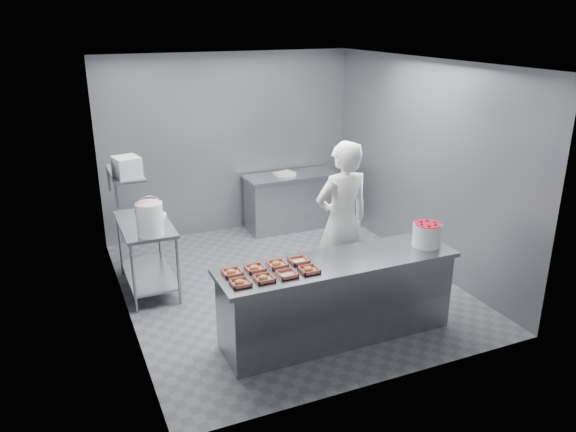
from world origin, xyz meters
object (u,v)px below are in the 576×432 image
(tray_0, at_px, (240,283))
(tray_4, at_px, (232,272))
(tray_1, at_px, (264,278))
(tray_6, at_px, (277,264))
(service_counter, at_px, (337,299))
(back_counter, at_px, (291,201))
(tray_5, at_px, (255,268))
(strawberry_tub, at_px, (427,234))
(tray_2, at_px, (287,274))
(prep_table, at_px, (147,246))
(tray_7, at_px, (299,260))
(worker, at_px, (342,221))
(appliance, at_px, (127,167))
(tray_3, at_px, (309,270))
(glaze_bucket, at_px, (150,218))

(tray_0, xyz_separation_m, tray_4, (0.00, 0.25, 0.00))
(tray_1, bearing_deg, tray_6, 46.07)
(tray_1, relative_size, tray_6, 1.00)
(service_counter, relative_size, back_counter, 1.73)
(tray_1, relative_size, tray_5, 1.00)
(tray_4, height_order, strawberry_tub, strawberry_tub)
(back_counter, bearing_deg, tray_2, -114.49)
(prep_table, relative_size, tray_7, 6.40)
(prep_table, relative_size, tray_6, 6.40)
(tray_6, distance_m, worker, 1.34)
(tray_0, height_order, appliance, appliance)
(tray_5, bearing_deg, back_counter, 60.33)
(prep_table, distance_m, tray_7, 2.24)
(tray_0, bearing_deg, tray_2, 0.00)
(tray_1, relative_size, strawberry_tub, 0.60)
(service_counter, height_order, tray_3, tray_3)
(tray_1, distance_m, tray_4, 0.35)
(tray_4, height_order, appliance, appliance)
(tray_1, height_order, strawberry_tub, strawberry_tub)
(tray_1, height_order, tray_2, tray_1)
(tray_0, relative_size, glaze_bucket, 0.40)
(appliance, bearing_deg, tray_3, -63.17)
(tray_3, bearing_deg, back_counter, 68.92)
(tray_2, relative_size, glaze_bucket, 0.40)
(tray_1, distance_m, tray_7, 0.54)
(back_counter, xyz_separation_m, worker, (-0.41, -2.42, 0.53))
(prep_table, relative_size, worker, 0.61)
(service_counter, xyz_separation_m, tray_2, (-0.64, -0.12, 0.47))
(tray_5, xyz_separation_m, tray_7, (0.48, 0.00, -0.00))
(strawberry_tub, xyz_separation_m, appliance, (-2.90, 1.76, 0.64))
(tray_3, bearing_deg, tray_5, 152.57)
(prep_table, xyz_separation_m, back_counter, (2.55, 1.30, -0.14))
(tray_1, height_order, tray_4, same)
(prep_table, height_order, tray_6, tray_6)
(tray_5, relative_size, tray_7, 1.00)
(tray_5, distance_m, glaze_bucket, 1.60)
(tray_6, bearing_deg, tray_7, 0.00)
(tray_6, bearing_deg, glaze_bucket, 126.08)
(tray_7, bearing_deg, glaze_bucket, 132.12)
(tray_2, distance_m, worker, 1.48)
(tray_0, xyz_separation_m, appliance, (-0.70, 1.85, 0.76))
(service_counter, xyz_separation_m, tray_0, (-1.12, -0.12, 0.47))
(strawberry_tub, bearing_deg, tray_2, -177.00)
(tray_0, height_order, tray_1, same)
(appliance, bearing_deg, back_counter, 18.60)
(worker, bearing_deg, tray_0, 27.43)
(appliance, bearing_deg, tray_6, -64.29)
(tray_7, xyz_separation_m, worker, (0.89, 0.70, 0.06))
(strawberry_tub, bearing_deg, tray_1, -177.37)
(glaze_bucket, bearing_deg, tray_0, -72.05)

